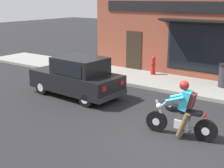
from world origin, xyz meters
TOP-DOWN VIEW (x-y plane):
  - ground_plane at (0.00, 0.00)m, footprint 80.00×80.00m
  - sidewalk_curb at (5.17, 3.00)m, footprint 2.60×22.00m
  - storefront_building at (6.69, 2.24)m, footprint 1.25×10.64m
  - motorcycle_with_rider at (0.38, -0.07)m, footprint 0.62×2.02m
  - car_hatchback at (1.52, 4.76)m, footprint 1.83×3.86m
  - fire_hydrant at (5.95, 3.79)m, footprint 0.36×0.24m

SIDE VIEW (x-z plane):
  - ground_plane at x=0.00m, z-range 0.00..0.00m
  - sidewalk_curb at x=5.17m, z-range 0.00..0.14m
  - fire_hydrant at x=5.95m, z-range 0.13..1.01m
  - motorcycle_with_rider at x=0.38m, z-range -0.13..1.49m
  - car_hatchback at x=1.52m, z-range -0.02..1.55m
  - storefront_building at x=6.69m, z-range 0.01..4.21m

